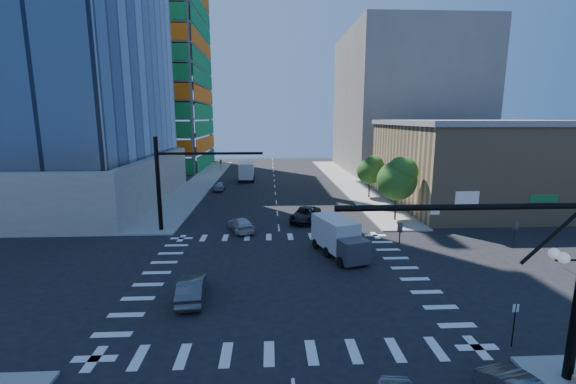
{
  "coord_description": "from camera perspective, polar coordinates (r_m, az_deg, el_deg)",
  "views": [
    {
      "loc": [
        -0.93,
        -25.27,
        10.85
      ],
      "look_at": [
        0.74,
        8.0,
        4.43
      ],
      "focal_mm": 24.0,
      "sensor_mm": 36.0,
      "label": 1
    }
  ],
  "objects": [
    {
      "name": "ground",
      "position": [
        27.52,
        -0.72,
        -12.32
      ],
      "size": [
        160.0,
        160.0,
        0.0
      ],
      "primitive_type": "plane",
      "color": "black",
      "rests_on": "ground"
    },
    {
      "name": "bg_building_ne",
      "position": [
        85.05,
        16.72,
        12.58
      ],
      "size": [
        24.0,
        30.0,
        28.0
      ],
      "primitive_type": "cube",
      "color": "slate",
      "rests_on": "ground"
    },
    {
      "name": "commercial_building",
      "position": [
        54.2,
        25.8,
        3.96
      ],
      "size": [
        20.5,
        22.5,
        10.6
      ],
      "color": "#9F855C",
      "rests_on": "ground"
    },
    {
      "name": "signal_mast_se",
      "position": [
        18.88,
        35.5,
        -9.22
      ],
      "size": [
        10.51,
        2.48,
        9.0
      ],
      "color": "black",
      "rests_on": "sidewalk_se"
    },
    {
      "name": "road_markings",
      "position": [
        27.51,
        -0.72,
        -12.31
      ],
      "size": [
        20.0,
        20.0,
        0.01
      ],
      "primitive_type": "cube",
      "color": "silver",
      "rests_on": "ground"
    },
    {
      "name": "no_parking_sign",
      "position": [
        22.12,
        30.52,
        -16.04
      ],
      "size": [
        0.3,
        0.06,
        2.2
      ],
      "color": "black",
      "rests_on": "ground"
    },
    {
      "name": "sidewalk_nw",
      "position": [
        67.16,
        -12.75,
        1.4
      ],
      "size": [
        5.0,
        60.0,
        0.15
      ],
      "primitive_type": "cube",
      "color": "gray",
      "rests_on": "ground"
    },
    {
      "name": "car_nb_far",
      "position": [
        41.07,
        2.6,
        -3.35
      ],
      "size": [
        4.09,
        5.89,
        1.49
      ],
      "primitive_type": "imported",
      "rotation": [
        0.0,
        0.0,
        -0.33
      ],
      "color": "black",
      "rests_on": "ground"
    },
    {
      "name": "box_truck_far",
      "position": [
        68.28,
        -6.13,
        2.92
      ],
      "size": [
        2.7,
        6.21,
        3.25
      ],
      "rotation": [
        0.0,
        0.0,
        3.15
      ],
      "color": "black",
      "rests_on": "ground"
    },
    {
      "name": "car_sb_cross",
      "position": [
        24.68,
        -14.1,
        -13.7
      ],
      "size": [
        1.89,
        4.43,
        1.42
      ],
      "primitive_type": "imported",
      "rotation": [
        0.0,
        0.0,
        3.23
      ],
      "color": "#454549",
      "rests_on": "ground"
    },
    {
      "name": "sidewalk_ne",
      "position": [
        67.5,
        8.65,
        1.59
      ],
      "size": [
        5.0,
        60.0,
        0.15
      ],
      "primitive_type": "cube",
      "color": "gray",
      "rests_on": "ground"
    },
    {
      "name": "construction_building",
      "position": [
        92.17,
        -20.68,
        18.82
      ],
      "size": [
        25.16,
        34.5,
        70.6
      ],
      "color": "slate",
      "rests_on": "ground"
    },
    {
      "name": "signal_mast_nw",
      "position": [
        38.25,
        -16.57,
        2.4
      ],
      "size": [
        10.2,
        0.4,
        9.0
      ],
      "color": "black",
      "rests_on": "sidewalk_nw"
    },
    {
      "name": "car_sb_near",
      "position": [
        37.84,
        -7.03,
        -4.81
      ],
      "size": [
        3.23,
        4.83,
        1.3
      ],
      "primitive_type": "imported",
      "rotation": [
        0.0,
        0.0,
        3.49
      ],
      "color": "#B4B4B4",
      "rests_on": "ground"
    },
    {
      "name": "tree_south",
      "position": [
        41.91,
        16.05,
        2.02
      ],
      "size": [
        4.16,
        4.16,
        6.82
      ],
      "color": "#382316",
      "rests_on": "sidewalk_ne"
    },
    {
      "name": "car_sb_mid",
      "position": [
        59.35,
        -10.15,
        0.86
      ],
      "size": [
        1.71,
        4.02,
        1.36
      ],
      "primitive_type": "imported",
      "rotation": [
        0.0,
        0.0,
        3.17
      ],
      "color": "gray",
      "rests_on": "ground"
    },
    {
      "name": "tree_north",
      "position": [
        53.46,
        12.2,
        3.28
      ],
      "size": [
        3.54,
        3.52,
        5.78
      ],
      "color": "#382316",
      "rests_on": "sidewalk_ne"
    },
    {
      "name": "box_truck_near",
      "position": [
        30.96,
        7.73,
        -7.18
      ],
      "size": [
        3.93,
        6.01,
        2.92
      ],
      "rotation": [
        0.0,
        0.0,
        0.31
      ],
      "color": "black",
      "rests_on": "ground"
    }
  ]
}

